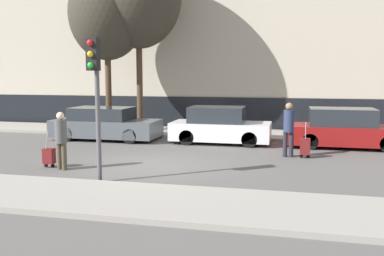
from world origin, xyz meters
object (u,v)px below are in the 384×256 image
at_px(pedestrian_left, 61,137).
at_px(bare_tree_down_street, 107,14).
at_px(trolley_right, 305,146).
at_px(parked_car_0, 105,124).
at_px(parked_car_2, 345,130).
at_px(parked_car_1, 220,126).
at_px(pedestrian_right, 289,126).
at_px(trolley_left, 49,156).
at_px(traffic_light, 95,81).

xyz_separation_m(pedestrian_left, bare_tree_down_street, (-1.78, 7.30, 4.49)).
distance_m(pedestrian_left, trolley_right, 7.75).
relative_size(pedestrian_left, bare_tree_down_street, 0.23).
height_order(parked_car_0, parked_car_2, parked_car_2).
height_order(parked_car_0, trolley_right, parked_car_0).
bearing_deg(parked_car_1, pedestrian_right, -40.86).
relative_size(parked_car_0, parked_car_1, 1.14).
distance_m(parked_car_2, bare_tree_down_street, 11.37).
distance_m(parked_car_2, trolley_right, 2.88).
xyz_separation_m(trolley_left, bare_tree_down_street, (-1.25, 7.13, 5.10)).
relative_size(parked_car_2, pedestrian_left, 2.56).
bearing_deg(trolley_right, bare_tree_down_street, 155.87).
distance_m(trolley_right, traffic_light, 7.32).
distance_m(parked_car_0, trolley_right, 8.46).
bearing_deg(trolley_left, parked_car_0, 97.20).
bearing_deg(bare_tree_down_street, pedestrian_left, -76.34).
xyz_separation_m(parked_car_1, parked_car_2, (4.77, 0.03, 0.01)).
distance_m(trolley_left, bare_tree_down_street, 8.86).
bearing_deg(traffic_light, bare_tree_down_street, 112.23).
distance_m(trolley_left, pedestrian_right, 7.69).
distance_m(parked_car_0, pedestrian_left, 5.79).
bearing_deg(parked_car_0, trolley_left, -82.80).
bearing_deg(parked_car_1, traffic_light, -105.74).
height_order(pedestrian_left, traffic_light, traffic_light).
bearing_deg(pedestrian_left, traffic_light, -17.08).
xyz_separation_m(parked_car_0, pedestrian_left, (1.22, -5.65, 0.31)).
distance_m(parked_car_2, pedestrian_left, 10.27).
height_order(parked_car_1, bare_tree_down_street, bare_tree_down_street).
relative_size(pedestrian_left, traffic_light, 0.46).
relative_size(parked_car_2, trolley_right, 3.59).
height_order(parked_car_2, pedestrian_left, pedestrian_left).
xyz_separation_m(parked_car_0, trolley_right, (8.15, -2.25, -0.26)).
bearing_deg(bare_tree_down_street, traffic_light, -67.77).
height_order(trolley_right, traffic_light, traffic_light).
bearing_deg(pedestrian_right, trolley_right, 179.94).
bearing_deg(traffic_light, parked_car_1, 74.26).
distance_m(parked_car_1, bare_tree_down_street, 7.39).
height_order(trolley_left, pedestrian_right, pedestrian_right).
relative_size(parked_car_2, bare_tree_down_street, 0.58).
bearing_deg(pedestrian_left, bare_tree_down_street, 121.74).
distance_m(pedestrian_left, pedestrian_right, 7.27).
relative_size(parked_car_0, trolley_left, 4.01).
relative_size(parked_car_1, bare_tree_down_street, 0.53).
relative_size(parked_car_2, traffic_light, 1.18).
bearing_deg(trolley_left, parked_car_1, 53.37).
relative_size(parked_car_0, bare_tree_down_street, 0.60).
distance_m(parked_car_0, traffic_light, 7.70).
xyz_separation_m(pedestrian_right, bare_tree_down_street, (-8.17, 3.84, 4.40)).
height_order(parked_car_0, parked_car_1, parked_car_1).
relative_size(parked_car_1, pedestrian_left, 2.34).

